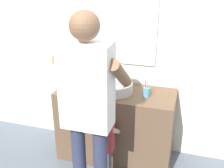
{
  "coord_description": "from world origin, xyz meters",
  "views": [
    {
      "loc": [
        0.73,
        -2.27,
        2.05
      ],
      "look_at": [
        0.0,
        0.15,
        0.98
      ],
      "focal_mm": 43.67,
      "sensor_mm": 36.0,
      "label": 1
    }
  ],
  "objects": [
    {
      "name": "child_toddler",
      "position": [
        0.0,
        -0.1,
        0.48
      ],
      "size": [
        0.25,
        0.25,
        0.8
      ],
      "color": "#47474C",
      "rests_on": "ground"
    },
    {
      "name": "back_wall",
      "position": [
        0.0,
        0.62,
        1.35
      ],
      "size": [
        4.4,
        0.1,
        2.7
      ],
      "color": "silver",
      "rests_on": "ground"
    },
    {
      "name": "adult_parent",
      "position": [
        -0.04,
        -0.4,
        1.07
      ],
      "size": [
        0.55,
        0.58,
        1.79
      ],
      "color": "#2D334C",
      "rests_on": "ground"
    },
    {
      "name": "toothbrush_cup",
      "position": [
        0.33,
        0.27,
        0.89
      ],
      "size": [
        0.07,
        0.07,
        0.21
      ],
      "color": "#4C8EB2",
      "rests_on": "vanity_cabinet"
    },
    {
      "name": "sink_basin",
      "position": [
        0.0,
        0.28,
        0.89
      ],
      "size": [
        0.37,
        0.37,
        0.11
      ],
      "color": "silver",
      "rests_on": "vanity_cabinet"
    },
    {
      "name": "faucet",
      "position": [
        0.0,
        0.5,
        0.92
      ],
      "size": [
        0.18,
        0.14,
        0.18
      ],
      "color": "#B7BABF",
      "rests_on": "vanity_cabinet"
    },
    {
      "name": "vanity_cabinet",
      "position": [
        0.0,
        0.3,
        0.42
      ],
      "size": [
        1.27,
        0.54,
        0.83
      ],
      "primitive_type": "cube",
      "color": "brown",
      "rests_on": "ground"
    }
  ]
}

